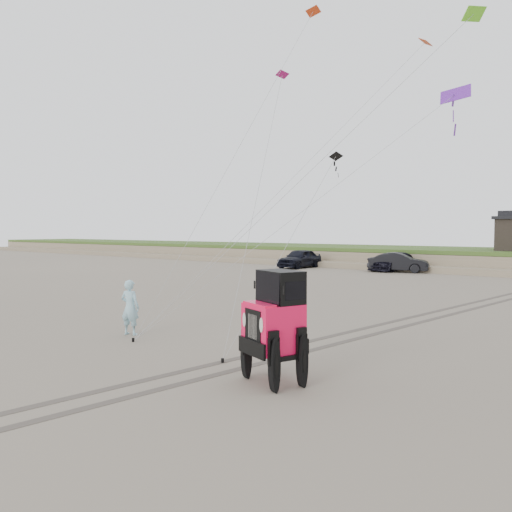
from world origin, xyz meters
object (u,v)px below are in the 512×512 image
object	(u,v)px
truck_a	(299,258)
man	(130,307)
jeep	(273,338)
truck_c	(393,262)
truck_b	(398,262)

from	to	relation	value
truck_a	man	world-z (taller)	man
man	truck_a	bearing A→B (deg)	-85.04
jeep	man	xyz separation A→B (m)	(-6.74, 1.20, -0.10)
truck_a	truck_c	size ratio (longest dim) A/B	0.94
truck_c	man	distance (m)	30.23
truck_b	truck_c	xyz separation A→B (m)	(-0.88, 1.10, -0.02)
truck_b	truck_c	bearing A→B (deg)	22.95
truck_b	truck_c	world-z (taller)	truck_b
truck_a	jeep	world-z (taller)	jeep
truck_a	jeep	distance (m)	34.28
truck_a	truck_c	world-z (taller)	truck_a
jeep	man	world-z (taller)	jeep
truck_a	man	bearing A→B (deg)	-67.06
truck_c	man	size ratio (longest dim) A/B	2.93
truck_c	truck_a	bearing A→B (deg)	-154.38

